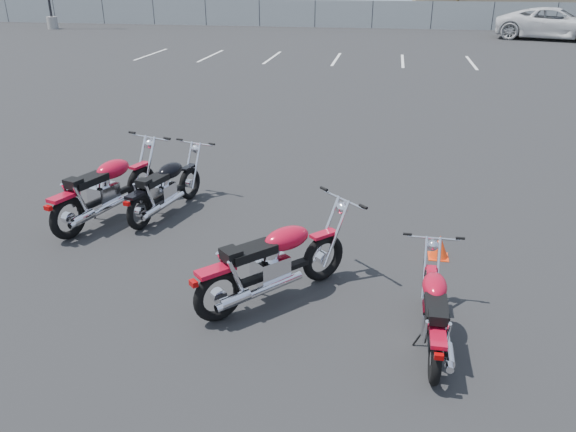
% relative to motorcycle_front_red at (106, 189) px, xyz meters
% --- Properties ---
extents(ground, '(120.00, 120.00, 0.00)m').
position_rel_motorcycle_front_red_xyz_m(ground, '(2.95, -1.40, -0.53)').
color(ground, black).
rests_on(ground, ground).
extents(motorcycle_front_red, '(1.24, 2.37, 1.17)m').
position_rel_motorcycle_front_red_xyz_m(motorcycle_front_red, '(0.00, 0.00, 0.00)').
color(motorcycle_front_red, black).
rests_on(motorcycle_front_red, ground).
extents(motorcycle_second_black, '(0.95, 2.05, 1.01)m').
position_rel_motorcycle_front_red_xyz_m(motorcycle_second_black, '(0.85, 0.42, -0.07)').
color(motorcycle_second_black, black).
rests_on(motorcycle_second_black, ground).
extents(motorcycle_third_red, '(1.91, 1.97, 1.13)m').
position_rel_motorcycle_front_red_xyz_m(motorcycle_third_red, '(3.17, -1.93, -0.02)').
color(motorcycle_third_red, black).
rests_on(motorcycle_third_red, ground).
extents(motorcycle_rear_red, '(0.72, 1.87, 0.91)m').
position_rel_motorcycle_front_red_xyz_m(motorcycle_rear_red, '(5.07, -2.52, -0.12)').
color(motorcycle_rear_red, black).
rests_on(motorcycle_rear_red, ground).
extents(training_cone_near, '(0.29, 0.29, 0.34)m').
position_rel_motorcycle_front_red_xyz_m(training_cone_near, '(5.29, -0.41, -0.36)').
color(training_cone_near, '#FA380D').
rests_on(training_cone_near, ground).
extents(chainlink_fence, '(80.06, 0.06, 1.80)m').
position_rel_motorcycle_front_red_xyz_m(chainlink_fence, '(2.95, 33.60, 0.37)').
color(chainlink_fence, gray).
rests_on(chainlink_fence, ground).
extents(parking_line_stripes, '(15.12, 4.00, 0.01)m').
position_rel_motorcycle_front_red_xyz_m(parking_line_stripes, '(0.45, 18.60, -0.53)').
color(parking_line_stripes, silver).
rests_on(parking_line_stripes, ground).
extents(white_van, '(5.00, 7.91, 2.80)m').
position_rel_motorcycle_front_red_xyz_m(white_van, '(13.61, 28.52, 0.87)').
color(white_van, silver).
rests_on(white_van, ground).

